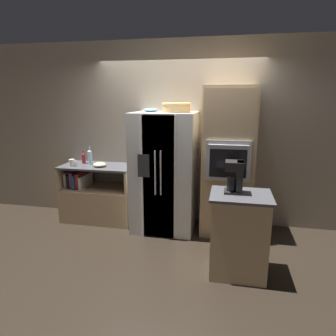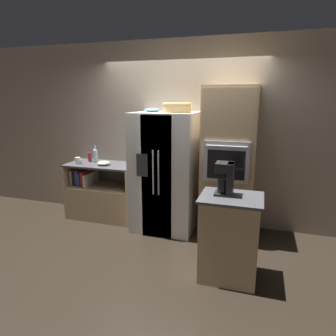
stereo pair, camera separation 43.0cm
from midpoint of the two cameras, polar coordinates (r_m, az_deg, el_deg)
The scene contains 13 objects.
ground_plane at distance 4.61m, azimuth -1.80°, elevation -11.77°, with size 20.00×20.00×0.00m, color black.
wall_back at distance 4.70m, azimuth -0.50°, elevation 6.55°, with size 12.00×0.06×2.80m.
counter_left at distance 5.06m, azimuth -15.52°, elevation -5.81°, with size 1.14×0.59×0.91m.
refrigerator at distance 4.43m, azimuth -3.49°, elevation -0.83°, with size 0.91×0.80×1.75m.
wall_oven at distance 4.30m, azimuth 8.57°, elevation 1.14°, with size 0.71×0.71×2.11m.
island_counter at distance 3.45m, azimuth 9.83°, elevation -12.39°, with size 0.66×0.55×0.94m.
wicker_basket at distance 4.25m, azimuth -1.32°, elevation 11.52°, with size 0.41×0.41×0.13m.
fruit_bowl at distance 4.39m, azimuth -6.14°, elevation 10.94°, with size 0.23×0.23×0.06m.
bottle_tall at distance 5.10m, azimuth -18.14°, elevation 1.85°, with size 0.06×0.06×0.20m.
bottle_short at distance 5.00m, azimuth -17.06°, elevation 2.10°, with size 0.07×0.07×0.29m.
mug at distance 4.96m, azimuth -20.20°, elevation 0.93°, with size 0.13×0.09×0.11m.
mixing_bowl at distance 4.79m, azimuth -15.43°, elevation 0.62°, with size 0.20×0.20×0.07m.
coffee_maker at distance 3.26m, azimuth 9.13°, elevation -1.53°, with size 0.19×0.19×0.35m.
Camera 1 is at (0.77, -4.11, 1.96)m, focal length 32.00 mm.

